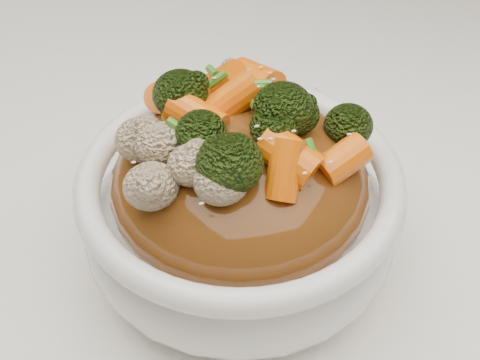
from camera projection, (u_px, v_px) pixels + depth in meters
name	position (u px, v px, depth m)	size (l,w,h in m)	color
tablecloth	(183.00, 230.00, 0.48)	(1.20, 0.80, 0.04)	white
bowl	(240.00, 214.00, 0.41)	(0.19, 0.19, 0.08)	white
sauce_base	(240.00, 183.00, 0.39)	(0.15, 0.15, 0.08)	#653511
carrots	(240.00, 108.00, 0.36)	(0.15, 0.15, 0.04)	orange
broccoli	(240.00, 110.00, 0.36)	(0.15, 0.15, 0.04)	black
cauliflower	(240.00, 112.00, 0.36)	(0.15, 0.15, 0.03)	#CAB18A
scallions	(240.00, 107.00, 0.35)	(0.11, 0.11, 0.02)	#38751B
sesame_seeds	(240.00, 107.00, 0.35)	(0.14, 0.14, 0.01)	beige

